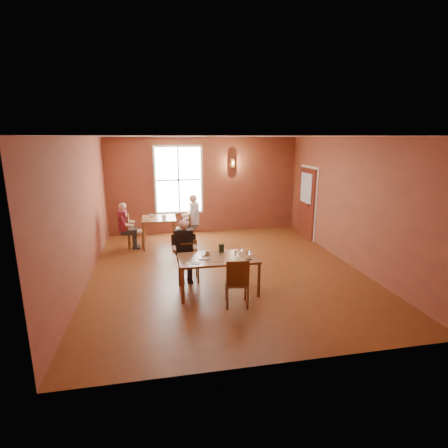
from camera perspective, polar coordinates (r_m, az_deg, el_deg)
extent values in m
cube|color=brown|center=(8.13, 0.27, -7.54)|extent=(6.00, 7.00, 0.01)
cube|color=brown|center=(11.12, -3.27, 6.29)|extent=(6.00, 0.04, 3.00)
cube|color=brown|center=(4.44, 9.19, -5.67)|extent=(6.00, 0.04, 3.00)
cube|color=brown|center=(7.72, -22.14, 1.87)|extent=(0.04, 7.00, 3.00)
cube|color=brown|center=(8.79, 19.87, 3.44)|extent=(0.04, 7.00, 3.00)
cube|color=white|center=(7.57, 0.30, 14.11)|extent=(6.00, 7.00, 0.04)
cube|color=white|center=(10.97, -7.42, 7.14)|extent=(1.36, 0.10, 1.96)
cube|color=maroon|center=(10.85, 13.26, 3.34)|extent=(0.12, 1.04, 2.10)
cylinder|color=brown|center=(11.11, 1.43, 9.93)|extent=(0.16, 0.16, 0.28)
cylinder|color=white|center=(6.78, -3.22, -5.44)|extent=(0.26, 0.26, 0.03)
cube|color=tan|center=(6.84, -2.68, -4.94)|extent=(0.10, 0.09, 0.10)
cube|color=#1C311F|center=(7.07, -0.41, -3.97)|extent=(0.12, 0.09, 0.18)
cube|color=silver|center=(6.58, -0.99, -6.15)|extent=(0.19, 0.06, 0.00)
cube|color=white|center=(6.52, -4.66, -6.41)|extent=(0.20, 0.20, 0.01)
cube|color=black|center=(6.67, 4.04, -5.86)|extent=(0.11, 0.10, 0.01)
imported|color=beige|center=(9.73, -9.77, 1.16)|extent=(0.14, 0.14, 0.10)
imported|color=white|center=(9.94, -11.75, 1.32)|extent=(0.10, 0.10, 0.09)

